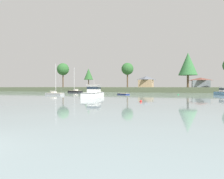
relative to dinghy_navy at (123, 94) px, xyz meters
The scene contains 13 objects.
far_shore_bank 51.51m from the dinghy_navy, 81.47° to the left, with size 186.47×51.85×2.14m, color #4C563D.
dinghy_navy is the anchor object (origin of this frame).
cruiser_white 17.00m from the dinghy_navy, 97.44° to the right, with size 4.70×10.99×5.63m.
sailboat_black 31.93m from the dinghy_navy, 146.39° to the left, with size 7.92×5.26×11.30m.
sailboat_grey 20.48m from the dinghy_navy, 152.96° to the right, with size 6.29×2.80×9.47m.
mooring_buoy_green 16.33m from the dinghy_navy, 12.84° to the left, with size 0.41×0.41×0.46m.
mooring_buoy_red 29.38m from the dinghy_navy, 69.05° to the right, with size 0.42×0.42×0.48m.
shore_tree_right_mid 62.58m from the dinghy_navy, 139.55° to the left, with size 6.83×6.83×13.65m.
shore_tree_inland_c 50.27m from the dinghy_navy, 127.82° to the left, with size 4.90×4.90×10.10m.
shore_tree_far_right 39.97m from the dinghy_navy, 102.55° to the left, with size 5.97×5.97×12.14m.
shore_tree_center_left 36.08m from the dinghy_navy, 55.35° to the left, with size 7.49×7.49×14.16m.
cottage_hillside 60.81m from the dinghy_navy, 64.05° to the left, with size 8.92×10.67×5.06m.
cottage_eastern 62.14m from the dinghy_navy, 92.80° to the left, with size 8.65×9.86×6.62m.
Camera 1 is at (8.81, -5.08, 2.43)m, focal length 32.18 mm.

